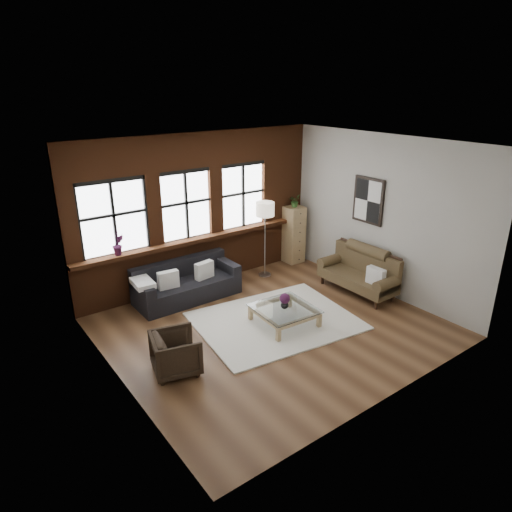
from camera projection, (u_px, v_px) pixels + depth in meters
floor at (271, 327)px, 8.18m from camera, size 5.50×5.50×0.00m
ceiling at (274, 145)px, 7.03m from camera, size 5.50×5.50×0.00m
wall_back at (198, 211)px, 9.48m from camera, size 5.50×0.00×5.50m
wall_front at (396, 295)px, 5.73m from camera, size 5.50×0.00×5.50m
wall_left at (111, 283)px, 6.08m from camera, size 0.00×5.00×5.00m
wall_right at (380, 215)px, 9.13m from camera, size 0.00×5.00×5.00m
brick_backwall at (199, 211)px, 9.43m from camera, size 5.50×0.12×3.20m
sill_ledge at (203, 238)px, 9.57m from camera, size 5.50×0.30×0.08m
window_left at (113, 219)px, 8.39m from camera, size 1.38×0.10×1.50m
window_mid at (186, 206)px, 9.22m from camera, size 1.38×0.10×1.50m
window_right at (242, 196)px, 10.00m from camera, size 1.38×0.10×1.50m
wall_poster at (368, 201)px, 9.25m from camera, size 0.05×0.74×0.94m
shag_rug at (275, 321)px, 8.34m from camera, size 3.04×2.52×0.03m
dark_sofa at (187, 281)px, 9.11m from camera, size 2.08×0.84×0.75m
pillow_a at (168, 280)px, 8.71m from camera, size 0.41×0.18×0.34m
pillow_b at (204, 270)px, 9.15m from camera, size 0.42×0.20×0.34m
vintage_settee at (358, 272)px, 9.34m from camera, size 0.76×1.72×0.92m
pillow_settee at (376, 276)px, 8.86m from camera, size 0.15×0.38×0.34m
armchair at (176, 353)px, 6.82m from camera, size 0.84×0.83×0.63m
coffee_table at (284, 316)px, 8.20m from camera, size 1.07×1.07×0.34m
vase at (285, 304)px, 8.12m from camera, size 0.15×0.15×0.15m
flowers at (285, 299)px, 8.08m from camera, size 0.19×0.19×0.19m
drawer_chest at (294, 235)px, 10.90m from camera, size 0.42×0.42×1.37m
potted_plant_top at (295, 201)px, 10.61m from camera, size 0.33×0.31×0.30m
floor_lamp at (265, 237)px, 10.02m from camera, size 0.40×0.40×1.84m
sill_plant at (118, 245)px, 8.45m from camera, size 0.23×0.19×0.40m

